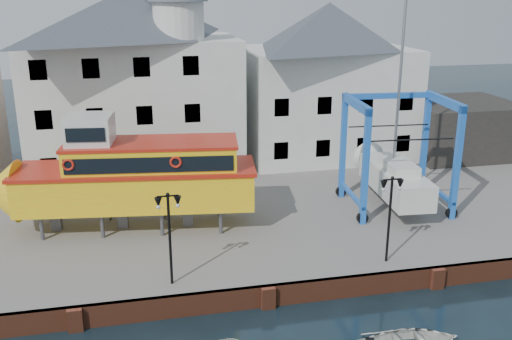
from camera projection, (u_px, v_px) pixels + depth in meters
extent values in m
plane|color=black|center=(268.00, 307.00, 24.76)|extent=(140.00, 140.00, 0.00)
cube|color=slate|center=(226.00, 206.00, 34.83)|extent=(44.00, 22.00, 1.00)
cube|color=brown|center=(267.00, 296.00, 24.72)|extent=(44.00, 0.25, 1.00)
cube|color=brown|center=(75.00, 320.00, 22.94)|extent=(0.60, 0.36, 1.00)
cube|color=brown|center=(268.00, 298.00, 24.56)|extent=(0.60, 0.36, 1.00)
cube|color=brown|center=(437.00, 278.00, 26.18)|extent=(0.60, 0.36, 1.00)
cube|color=silver|center=(136.00, 105.00, 39.25)|extent=(14.00, 8.00, 9.00)
pyramid|color=#383C46|center=(129.00, 13.00, 37.37)|extent=(14.00, 8.00, 3.20)
cube|color=black|center=(49.00, 167.00, 35.35)|extent=(1.00, 0.08, 1.20)
cube|color=black|center=(99.00, 164.00, 35.96)|extent=(1.00, 0.08, 1.20)
cube|color=black|center=(147.00, 161.00, 36.56)|extent=(1.00, 0.08, 1.20)
cube|color=black|center=(194.00, 158.00, 37.17)|extent=(1.00, 0.08, 1.20)
cube|color=black|center=(44.00, 120.00, 34.42)|extent=(1.00, 0.08, 1.20)
cube|color=black|center=(95.00, 117.00, 35.03)|extent=(1.00, 0.08, 1.20)
cube|color=black|center=(145.00, 115.00, 35.64)|extent=(1.00, 0.08, 1.20)
cube|color=black|center=(192.00, 113.00, 36.25)|extent=(1.00, 0.08, 1.20)
cube|color=black|center=(38.00, 70.00, 33.50)|extent=(1.00, 0.08, 1.20)
cube|color=black|center=(91.00, 68.00, 34.11)|extent=(1.00, 0.08, 1.20)
cube|color=black|center=(142.00, 67.00, 34.71)|extent=(1.00, 0.08, 1.20)
cube|color=black|center=(191.00, 66.00, 35.32)|extent=(1.00, 0.08, 1.20)
cylinder|color=silver|center=(179.00, 21.00, 35.87)|extent=(3.20, 3.20, 2.40)
cube|color=silver|center=(326.00, 102.00, 42.70)|extent=(12.00, 8.00, 8.00)
pyramid|color=#383C46|center=(329.00, 25.00, 40.98)|extent=(12.00, 8.00, 3.20)
cube|color=black|center=(281.00, 151.00, 38.85)|extent=(1.00, 0.08, 1.20)
cube|color=black|center=(323.00, 148.00, 39.46)|extent=(1.00, 0.08, 1.20)
cube|color=black|center=(363.00, 146.00, 40.07)|extent=(1.00, 0.08, 1.20)
cube|color=black|center=(403.00, 143.00, 40.68)|extent=(1.00, 0.08, 1.20)
cube|color=black|center=(282.00, 107.00, 37.93)|extent=(1.00, 0.08, 1.20)
cube|color=black|center=(324.00, 105.00, 38.54)|extent=(1.00, 0.08, 1.20)
cube|color=black|center=(366.00, 104.00, 39.14)|extent=(1.00, 0.08, 1.20)
cube|color=black|center=(406.00, 102.00, 39.75)|extent=(1.00, 0.08, 1.20)
cube|color=black|center=(458.00, 128.00, 43.49)|extent=(8.00, 7.00, 4.00)
cylinder|color=black|center=(170.00, 241.00, 24.14)|extent=(0.12, 0.12, 4.00)
cube|color=black|center=(168.00, 196.00, 23.51)|extent=(0.90, 0.06, 0.06)
sphere|color=black|center=(168.00, 194.00, 23.49)|extent=(0.16, 0.16, 0.16)
cone|color=black|center=(158.00, 203.00, 23.51)|extent=(0.32, 0.32, 0.45)
sphere|color=silver|center=(158.00, 207.00, 23.57)|extent=(0.18, 0.18, 0.18)
cone|color=black|center=(178.00, 201.00, 23.67)|extent=(0.32, 0.32, 0.45)
sphere|color=silver|center=(178.00, 205.00, 23.73)|extent=(0.18, 0.18, 0.18)
cylinder|color=black|center=(389.00, 222.00, 26.17)|extent=(0.12, 0.12, 4.00)
cube|color=black|center=(392.00, 179.00, 25.54)|extent=(0.90, 0.06, 0.06)
sphere|color=black|center=(392.00, 178.00, 25.51)|extent=(0.16, 0.16, 0.16)
cone|color=black|center=(384.00, 186.00, 25.54)|extent=(0.32, 0.32, 0.45)
sphere|color=silver|center=(383.00, 189.00, 25.59)|extent=(0.18, 0.18, 0.18)
cone|color=black|center=(400.00, 184.00, 25.70)|extent=(0.32, 0.32, 0.45)
sphere|color=silver|center=(400.00, 188.00, 25.76)|extent=(0.18, 0.18, 0.18)
cylinder|color=#59595E|center=(42.00, 228.00, 28.81)|extent=(0.22, 0.22, 1.29)
cylinder|color=#59595E|center=(54.00, 210.00, 31.10)|extent=(0.22, 0.22, 1.29)
cylinder|color=#59595E|center=(102.00, 226.00, 29.06)|extent=(0.22, 0.22, 1.29)
cylinder|color=#59595E|center=(110.00, 208.00, 31.35)|extent=(0.22, 0.22, 1.29)
cylinder|color=#59595E|center=(162.00, 224.00, 29.30)|extent=(0.22, 0.22, 1.29)
cylinder|color=#59595E|center=(165.00, 207.00, 31.59)|extent=(0.22, 0.22, 1.29)
cylinder|color=#59595E|center=(221.00, 222.00, 29.55)|extent=(0.22, 0.22, 1.29)
cylinder|color=#59595E|center=(220.00, 205.00, 31.84)|extent=(0.22, 0.22, 1.29)
cube|color=#59595E|center=(56.00, 218.00, 29.99)|extent=(0.57, 0.49, 1.29)
cube|color=#59595E|center=(123.00, 216.00, 30.27)|extent=(0.57, 0.49, 1.29)
cube|color=#59595E|center=(188.00, 214.00, 30.55)|extent=(0.57, 0.49, 1.29)
cube|color=yellow|center=(137.00, 188.00, 29.85)|extent=(12.40, 4.80, 1.90)
cone|color=yellow|center=(0.00, 191.00, 29.28)|extent=(2.30, 3.50, 3.28)
cube|color=#B42212|center=(136.00, 169.00, 29.53)|extent=(12.68, 4.97, 0.19)
cube|color=yellow|center=(152.00, 157.00, 29.42)|extent=(8.93, 4.02, 1.38)
cube|color=black|center=(149.00, 165.00, 27.98)|extent=(8.22, 1.12, 0.78)
cube|color=black|center=(154.00, 149.00, 30.82)|extent=(8.22, 1.12, 0.78)
cube|color=#B42212|center=(151.00, 143.00, 29.18)|extent=(9.12, 4.13, 0.16)
cube|color=silver|center=(90.00, 131.00, 28.72)|extent=(2.51, 2.51, 1.57)
cube|color=black|center=(85.00, 135.00, 27.60)|extent=(1.88, 0.30, 0.69)
torus|color=#B42212|center=(68.00, 165.00, 27.58)|extent=(0.61, 0.20, 0.60)
torus|color=#B42212|center=(176.00, 162.00, 28.00)|extent=(0.61, 0.20, 0.60)
cube|color=#1D5CA1|center=(365.00, 168.00, 30.02)|extent=(0.34, 0.34, 6.34)
cylinder|color=black|center=(362.00, 218.00, 30.90)|extent=(0.65, 0.27, 0.63)
cube|color=#1D5CA1|center=(343.00, 147.00, 33.99)|extent=(0.34, 0.34, 6.34)
cylinder|color=black|center=(341.00, 192.00, 34.87)|extent=(0.65, 0.27, 0.63)
cube|color=#1D5CA1|center=(457.00, 164.00, 30.69)|extent=(0.34, 0.34, 6.34)
cylinder|color=black|center=(451.00, 213.00, 31.56)|extent=(0.65, 0.27, 0.63)
cube|color=#1D5CA1|center=(425.00, 144.00, 34.65)|extent=(0.34, 0.34, 6.34)
cylinder|color=black|center=(420.00, 188.00, 35.53)|extent=(0.65, 0.27, 0.63)
cube|color=#1D5CA1|center=(356.00, 104.00, 31.08)|extent=(0.67, 4.54, 0.44)
cube|color=#1D5CA1|center=(351.00, 194.00, 32.70)|extent=(0.57, 4.53, 0.19)
cube|color=#1D5CA1|center=(445.00, 101.00, 31.74)|extent=(0.67, 4.54, 0.44)
cube|color=#1D5CA1|center=(436.00, 190.00, 33.37)|extent=(0.57, 4.53, 0.19)
cube|color=#1D5CA1|center=(388.00, 96.00, 33.39)|extent=(5.44, 0.74, 0.32)
cube|color=silver|center=(395.00, 181.00, 32.81)|extent=(2.60, 6.93, 1.45)
cone|color=silver|center=(372.00, 160.00, 36.61)|extent=(2.19, 1.61, 2.08)
cube|color=#59595E|center=(394.00, 197.00, 33.13)|extent=(0.34, 1.64, 0.63)
cube|color=silver|center=(399.00, 166.00, 32.08)|extent=(1.65, 2.82, 0.54)
cylinder|color=#99999E|center=(400.00, 80.00, 31.48)|extent=(0.17, 0.17, 9.96)
cube|color=black|center=(410.00, 140.00, 30.40)|extent=(4.83, 0.49, 0.05)
cube|color=black|center=(389.00, 126.00, 33.47)|extent=(4.83, 0.49, 0.05)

